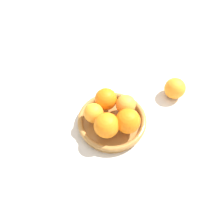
# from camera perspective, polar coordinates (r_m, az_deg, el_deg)

# --- Properties ---
(ground_plane) EXTENTS (4.00, 4.00, 0.00)m
(ground_plane) POSITION_cam_1_polar(r_m,az_deg,el_deg) (0.77, 0.00, -3.04)
(ground_plane) COLOR beige
(fruit_bowl) EXTENTS (0.24, 0.24, 0.03)m
(fruit_bowl) POSITION_cam_1_polar(r_m,az_deg,el_deg) (0.75, 0.00, -2.34)
(fruit_bowl) COLOR #A57238
(fruit_bowl) RESTS_ON ground_plane
(orange_pile) EXTENTS (0.19, 0.18, 0.08)m
(orange_pile) POSITION_cam_1_polar(r_m,az_deg,el_deg) (0.70, 0.20, -0.42)
(orange_pile) COLOR orange
(orange_pile) RESTS_ON fruit_bowl
(stray_orange) EXTENTS (0.08, 0.08, 0.08)m
(stray_orange) POSITION_cam_1_polar(r_m,az_deg,el_deg) (0.84, 16.09, 5.96)
(stray_orange) COLOR orange
(stray_orange) RESTS_ON ground_plane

